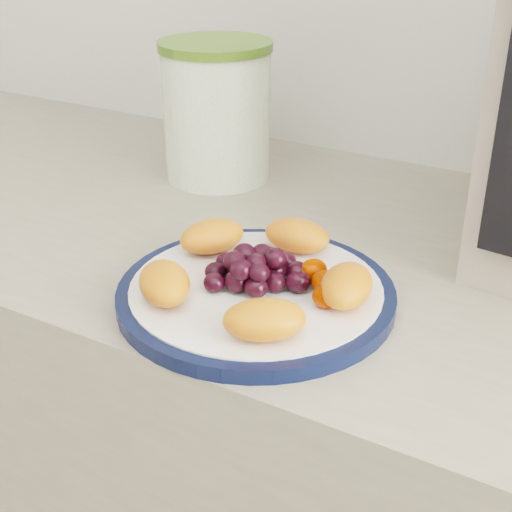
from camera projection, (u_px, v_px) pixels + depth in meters
The scene contains 5 objects.
plate_rim at pixel (256, 294), 0.70m from camera, with size 0.28×0.28×0.01m, color #0B1638.
plate_face at pixel (256, 293), 0.70m from camera, with size 0.25×0.25×0.02m, color white.
canister at pixel (217, 116), 0.98m from camera, with size 0.15×0.15×0.18m, color #376F0F.
canister_lid at pixel (215, 46), 0.93m from camera, with size 0.15×0.15×0.01m, color #517628.
fruit_plate at pixel (262, 270), 0.69m from camera, with size 0.24×0.23×0.04m.
Camera 1 is at (0.20, 0.51, 1.26)m, focal length 50.00 mm.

